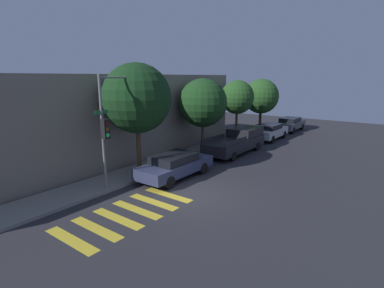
# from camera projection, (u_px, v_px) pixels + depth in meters

# --- Properties ---
(ground_plane) EXTENTS (60.00, 60.00, 0.00)m
(ground_plane) POSITION_uv_depth(u_px,v_px,m) (189.00, 195.00, 13.82)
(ground_plane) COLOR #28282D
(sidewalk) EXTENTS (26.00, 2.23, 0.14)m
(sidewalk) POSITION_uv_depth(u_px,v_px,m) (127.00, 176.00, 16.33)
(sidewalk) COLOR slate
(sidewalk) RESTS_ON ground
(building_row) EXTENTS (26.00, 6.00, 5.49)m
(building_row) POSITION_uv_depth(u_px,v_px,m) (75.00, 120.00, 18.38)
(building_row) COLOR slate
(building_row) RESTS_ON ground
(crosswalk) EXTENTS (5.36, 2.60, 0.00)m
(crosswalk) POSITION_uv_depth(u_px,v_px,m) (127.00, 214.00, 11.93)
(crosswalk) COLOR gold
(crosswalk) RESTS_ON ground
(traffic_light_pole) EXTENTS (2.45, 0.56, 5.46)m
(traffic_light_pole) POSITION_uv_depth(u_px,v_px,m) (111.00, 117.00, 13.81)
(traffic_light_pole) COLOR slate
(traffic_light_pole) RESTS_ON ground
(sedan_near_corner) EXTENTS (4.64, 1.85, 1.33)m
(sedan_near_corner) POSITION_uv_depth(u_px,v_px,m) (175.00, 165.00, 16.06)
(sedan_near_corner) COLOR #2D3351
(sedan_near_corner) RESTS_ON ground
(pickup_truck) EXTENTS (5.73, 2.01, 1.66)m
(pickup_truck) POSITION_uv_depth(u_px,v_px,m) (237.00, 141.00, 21.43)
(pickup_truck) COLOR black
(pickup_truck) RESTS_ON ground
(sedan_middle) EXTENTS (4.30, 1.86, 1.37)m
(sedan_middle) POSITION_uv_depth(u_px,v_px,m) (269.00, 131.00, 26.00)
(sedan_middle) COLOR #B7BABF
(sedan_middle) RESTS_ON ground
(sedan_far_end) EXTENTS (4.39, 1.77, 1.35)m
(sedan_far_end) POSITION_uv_depth(u_px,v_px,m) (290.00, 124.00, 30.13)
(sedan_far_end) COLOR #4C5156
(sedan_far_end) RESTS_ON ground
(tree_near_corner) EXTENTS (3.75, 3.75, 6.10)m
(tree_near_corner) POSITION_uv_depth(u_px,v_px,m) (137.00, 98.00, 15.97)
(tree_near_corner) COLOR #4C3823
(tree_near_corner) RESTS_ON ground
(tree_midblock) EXTENTS (3.41, 3.41, 5.26)m
(tree_midblock) POSITION_uv_depth(u_px,v_px,m) (203.00, 103.00, 20.96)
(tree_midblock) COLOR brown
(tree_midblock) RESTS_ON ground
(tree_far_end) EXTENTS (2.80, 2.80, 5.09)m
(tree_far_end) POSITION_uv_depth(u_px,v_px,m) (237.00, 97.00, 24.83)
(tree_far_end) COLOR #4C3823
(tree_far_end) RESTS_ON ground
(tree_behind_truck) EXTENTS (3.31, 3.31, 5.18)m
(tree_behind_truck) POSITION_uv_depth(u_px,v_px,m) (261.00, 96.00, 28.62)
(tree_behind_truck) COLOR #42301E
(tree_behind_truck) RESTS_ON ground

